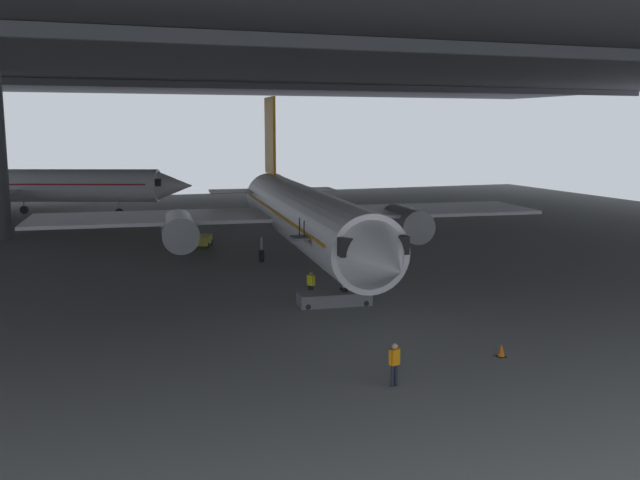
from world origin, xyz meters
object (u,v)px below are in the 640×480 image
at_px(traffic_cone_orange, 501,350).
at_px(baggage_tug, 203,240).
at_px(crew_worker_near_nose, 394,362).
at_px(crew_worker_by_stairs, 311,283).
at_px(boarding_stairs, 333,291).
at_px(airplane_main, 303,216).
at_px(airplane_distant, 31,186).

height_order(traffic_cone_orange, baggage_tug, baggage_tug).
xyz_separation_m(crew_worker_near_nose, crew_worker_by_stairs, (1.38, 13.86, -0.05)).
relative_size(boarding_stairs, crew_worker_by_stairs, 2.97).
relative_size(crew_worker_near_nose, baggage_tug, 0.68).
relative_size(airplane_main, airplane_distant, 1.17).
bearing_deg(baggage_tug, airplane_distant, 118.82).
bearing_deg(airplane_main, crew_worker_near_nose, -99.71).
height_order(crew_worker_near_nose, traffic_cone_orange, crew_worker_near_nose).
distance_m(airplane_main, boarding_stairs, 11.23).
bearing_deg(traffic_cone_orange, boarding_stairs, 108.83).
xyz_separation_m(airplane_main, crew_worker_near_nose, (-3.94, -23.01, -2.62)).
xyz_separation_m(airplane_main, crew_worker_by_stairs, (-2.55, -9.15, -2.66)).
bearing_deg(boarding_stairs, traffic_cone_orange, -71.17).
relative_size(traffic_cone_orange, baggage_tug, 0.24).
height_order(crew_worker_near_nose, baggage_tug, crew_worker_near_nose).
height_order(airplane_distant, baggage_tug, airplane_distant).
distance_m(airplane_main, airplane_distant, 40.66).
distance_m(crew_worker_near_nose, crew_worker_by_stairs, 13.93).
relative_size(crew_worker_by_stairs, baggage_tug, 0.65).
xyz_separation_m(crew_worker_near_nose, baggage_tug, (-1.25, 33.50, -0.44)).
relative_size(boarding_stairs, traffic_cone_orange, 8.01).
distance_m(crew_worker_near_nose, traffic_cone_orange, 6.04).
distance_m(boarding_stairs, crew_worker_near_nose, 12.48).
bearing_deg(crew_worker_by_stairs, airplane_main, 74.42).
bearing_deg(airplane_main, boarding_stairs, -99.51).
distance_m(boarding_stairs, crew_worker_by_stairs, 1.75).
bearing_deg(airplane_distant, crew_worker_near_nose, -75.51).
bearing_deg(baggage_tug, traffic_cone_orange, -77.56).
bearing_deg(airplane_distant, boarding_stairs, -69.57).
distance_m(crew_worker_by_stairs, baggage_tug, 19.82).
bearing_deg(boarding_stairs, crew_worker_by_stairs, 115.67).
xyz_separation_m(boarding_stairs, crew_worker_near_nose, (-2.14, -12.29, 0.22)).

